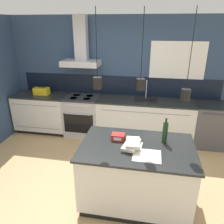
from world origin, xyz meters
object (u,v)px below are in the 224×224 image
Objects in this scene: book_stack at (132,145)px; oven_range at (83,116)px; bottle_on_island at (165,132)px; red_supply_box at (118,137)px; dishwasher at (209,125)px; yellow_toolbox at (42,91)px.

oven_range is at bearing 124.05° from book_stack.
red_supply_box is (-0.63, -0.03, -0.11)m from bottle_on_island.
bottle_on_island is at bearing -44.87° from oven_range.
bottle_on_island is at bearing 27.34° from book_stack.
oven_range is 2.46× the size of book_stack.
red_supply_box is at bearing -133.30° from dishwasher.
oven_range is 1.09m from yellow_toolbox.
dishwasher is 3.73m from yellow_toolbox.
dishwasher is at bearing 53.40° from book_stack.
dishwasher is 5.05× the size of red_supply_box.
yellow_toolbox is (-2.04, 1.76, 0.04)m from red_supply_box.
bottle_on_island is at bearing -120.67° from dishwasher.
red_supply_box is (-1.65, -1.76, 0.50)m from dishwasher.
yellow_toolbox reaches higher than oven_range.
bottle_on_island reaches higher than yellow_toolbox.
red_supply_box is 2.69m from yellow_toolbox.
dishwasher is at bearing 46.70° from red_supply_box.
dishwasher is 2.09m from bottle_on_island.
dishwasher is (2.75, 0.00, -0.00)m from oven_range.
oven_range is 2.75m from dishwasher.
book_stack is at bearing -152.66° from bottle_on_island.
dishwasher is 2.46× the size of book_stack.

